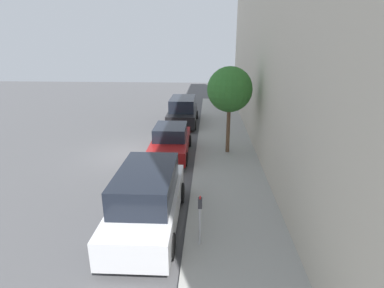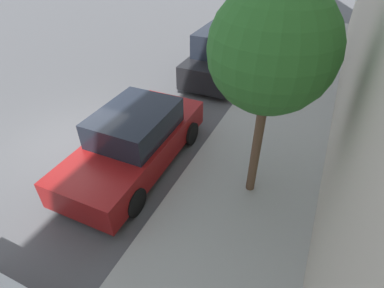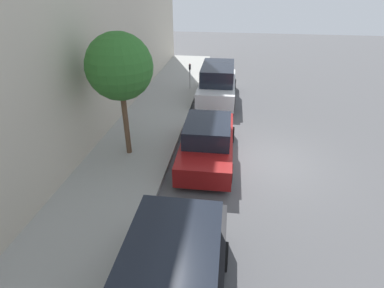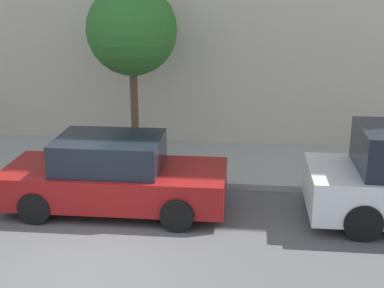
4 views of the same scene
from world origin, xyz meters
name	(u,v)px [view 3 (image 3 of 4)]	position (x,y,z in m)	size (l,w,h in m)	color
ground_plane	(267,161)	(0.00, 0.00, 0.00)	(60.00, 60.00, 0.00)	#515154
sidewalk	(134,150)	(5.05, 0.00, 0.07)	(3.11, 32.00, 0.15)	#9E9E99
parked_minivan_nearest	(217,83)	(2.27, -6.24, 0.92)	(2.02, 4.92, 1.90)	silver
parked_sedan_second	(207,141)	(2.20, 0.10, 0.72)	(1.92, 4.53, 1.54)	maroon
parking_meter_near	(190,74)	(3.95, -7.34, 1.07)	(0.11, 0.15, 1.49)	#ADADB2
street_tree	(119,67)	(5.13, 0.31, 3.36)	(2.21, 2.21, 4.34)	brown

